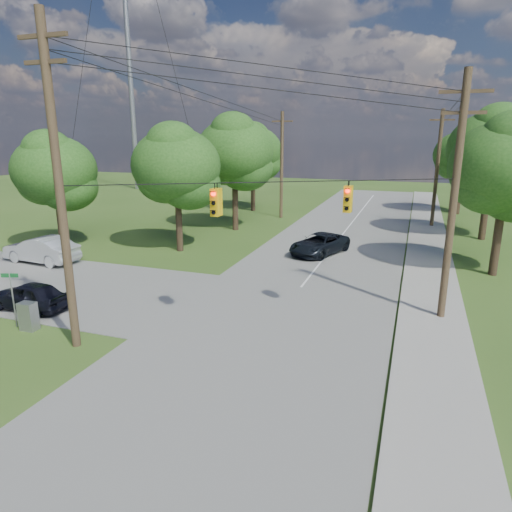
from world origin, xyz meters
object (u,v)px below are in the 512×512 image
at_px(car_cross_dark, 29,296).
at_px(car_cross_silver, 41,249).
at_px(pole_north_w, 282,164).
at_px(pole_north_e, 437,168).
at_px(pole_sw, 59,185).
at_px(control_cabinet, 28,316).
at_px(pole_ne, 454,196).
at_px(car_main_north, 320,244).

distance_m(car_cross_dark, car_cross_silver, 8.68).
relative_size(pole_north_w, car_cross_silver, 1.96).
height_order(pole_north_e, pole_north_w, same).
bearing_deg(car_cross_silver, pole_north_w, 158.86).
bearing_deg(pole_sw, control_cabinet, 169.34).
height_order(pole_sw, pole_north_w, pole_sw).
relative_size(car_cross_silver, control_cabinet, 4.21).
relative_size(pole_north_e, control_cabinet, 8.25).
height_order(pole_north_w, car_cross_silver, pole_north_w).
height_order(pole_north_w, car_cross_dark, pole_north_w).
height_order(pole_ne, control_cabinet, pole_ne).
distance_m(car_cross_silver, car_main_north, 18.13).
relative_size(pole_north_e, pole_north_w, 1.00).
bearing_deg(control_cabinet, pole_north_e, 58.20).
xyz_separation_m(pole_north_w, car_cross_dark, (-4.17, -27.30, -4.43)).
distance_m(car_cross_silver, control_cabinet, 11.12).
height_order(pole_ne, car_cross_silver, pole_ne).
xyz_separation_m(car_main_north, control_cabinet, (-8.94, -16.34, -0.12)).
bearing_deg(pole_north_w, pole_sw, -89.23).
height_order(pole_north_e, car_cross_silver, pole_north_e).
bearing_deg(pole_north_e, car_cross_silver, -138.87).
bearing_deg(control_cabinet, car_cross_silver, 128.86).
distance_m(pole_sw, car_main_north, 18.77).
xyz_separation_m(pole_ne, car_main_north, (-7.43, 9.28, -4.74)).
xyz_separation_m(pole_ne, pole_north_w, (-13.90, 22.00, -0.34)).
bearing_deg(car_main_north, car_cross_dark, -105.76).
relative_size(pole_sw, pole_north_e, 1.20).
height_order(pole_north_e, car_cross_dark, pole_north_e).
xyz_separation_m(pole_north_e, car_cross_silver, (-23.71, -20.70, -4.26)).
distance_m(pole_north_w, car_main_north, 14.93).
bearing_deg(car_main_north, car_cross_silver, -133.52).
xyz_separation_m(pole_north_w, car_main_north, (6.47, -12.72, -4.41)).
xyz_separation_m(pole_north_e, car_cross_dark, (-18.07, -27.30, -4.43)).
distance_m(pole_ne, car_cross_dark, 19.43).
bearing_deg(pole_ne, car_cross_dark, -163.65).
bearing_deg(pole_north_e, control_cabinet, -119.40).
xyz_separation_m(pole_ne, car_cross_dark, (-18.07, -5.30, -4.77)).
xyz_separation_m(pole_ne, control_cabinet, (-16.37, -7.06, -4.86)).
bearing_deg(car_cross_silver, car_cross_dark, 44.71).
xyz_separation_m(car_cross_dark, car_cross_silver, (-5.64, 6.60, 0.17)).
distance_m(pole_ne, pole_north_e, 22.00).
height_order(car_cross_dark, car_main_north, car_main_north).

